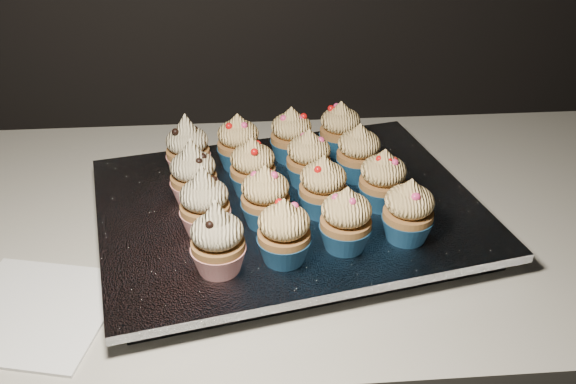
# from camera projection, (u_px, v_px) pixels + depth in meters

# --- Properties ---
(worktop) EXTENTS (2.44, 0.64, 0.04)m
(worktop) POSITION_uv_depth(u_px,v_px,m) (307.00, 222.00, 0.92)
(worktop) COLOR silver
(worktop) RESTS_ON cabinet
(napkin) EXTENTS (0.20, 0.20, 0.00)m
(napkin) POSITION_uv_depth(u_px,v_px,m) (34.00, 312.00, 0.73)
(napkin) COLOR white
(napkin) RESTS_ON worktop
(baking_tray) EXTENTS (0.52, 0.44, 0.02)m
(baking_tray) POSITION_uv_depth(u_px,v_px,m) (288.00, 216.00, 0.88)
(baking_tray) COLOR black
(baking_tray) RESTS_ON worktop
(foil_lining) EXTENTS (0.57, 0.48, 0.01)m
(foil_lining) POSITION_uv_depth(u_px,v_px,m) (288.00, 206.00, 0.87)
(foil_lining) COLOR silver
(foil_lining) RESTS_ON baking_tray
(cupcake_0) EXTENTS (0.06, 0.06, 0.10)m
(cupcake_0) POSITION_uv_depth(u_px,v_px,m) (218.00, 241.00, 0.72)
(cupcake_0) COLOR #B21A18
(cupcake_0) RESTS_ON foil_lining
(cupcake_1) EXTENTS (0.06, 0.06, 0.08)m
(cupcake_1) POSITION_uv_depth(u_px,v_px,m) (284.00, 233.00, 0.74)
(cupcake_1) COLOR navy
(cupcake_1) RESTS_ON foil_lining
(cupcake_2) EXTENTS (0.06, 0.06, 0.08)m
(cupcake_2) POSITION_uv_depth(u_px,v_px,m) (346.00, 221.00, 0.76)
(cupcake_2) COLOR navy
(cupcake_2) RESTS_ON foil_lining
(cupcake_3) EXTENTS (0.06, 0.06, 0.08)m
(cupcake_3) POSITION_uv_depth(u_px,v_px,m) (408.00, 212.00, 0.77)
(cupcake_3) COLOR navy
(cupcake_3) RESTS_ON foil_lining
(cupcake_4) EXTENTS (0.06, 0.06, 0.10)m
(cupcake_4) POSITION_uv_depth(u_px,v_px,m) (205.00, 204.00, 0.79)
(cupcake_4) COLOR #B21A18
(cupcake_4) RESTS_ON foil_lining
(cupcake_5) EXTENTS (0.06, 0.06, 0.08)m
(cupcake_5) POSITION_uv_depth(u_px,v_px,m) (265.00, 198.00, 0.80)
(cupcake_5) COLOR navy
(cupcake_5) RESTS_ON foil_lining
(cupcake_6) EXTENTS (0.06, 0.06, 0.08)m
(cupcake_6) POSITION_uv_depth(u_px,v_px,m) (323.00, 187.00, 0.82)
(cupcake_6) COLOR navy
(cupcake_6) RESTS_ON foil_lining
(cupcake_7) EXTENTS (0.06, 0.06, 0.08)m
(cupcake_7) POSITION_uv_depth(u_px,v_px,m) (383.00, 181.00, 0.84)
(cupcake_7) COLOR navy
(cupcake_7) RESTS_ON foil_lining
(cupcake_8) EXTENTS (0.06, 0.06, 0.10)m
(cupcake_8) POSITION_uv_depth(u_px,v_px,m) (193.00, 175.00, 0.85)
(cupcake_8) COLOR #B21A18
(cupcake_8) RESTS_ON foil_lining
(cupcake_9) EXTENTS (0.06, 0.06, 0.08)m
(cupcake_9) POSITION_uv_depth(u_px,v_px,m) (253.00, 168.00, 0.87)
(cupcake_9) COLOR navy
(cupcake_9) RESTS_ON foil_lining
(cupcake_10) EXTENTS (0.06, 0.06, 0.08)m
(cupcake_10) POSITION_uv_depth(u_px,v_px,m) (309.00, 159.00, 0.89)
(cupcake_10) COLOR navy
(cupcake_10) RESTS_ON foil_lining
(cupcake_11) EXTENTS (0.06, 0.06, 0.08)m
(cupcake_11) POSITION_uv_depth(u_px,v_px,m) (359.00, 153.00, 0.90)
(cupcake_11) COLOR navy
(cupcake_11) RESTS_ON foil_lining
(cupcake_12) EXTENTS (0.06, 0.06, 0.10)m
(cupcake_12) POSITION_uv_depth(u_px,v_px,m) (188.00, 149.00, 0.91)
(cupcake_12) COLOR #B21A18
(cupcake_12) RESTS_ON foil_lining
(cupcake_13) EXTENTS (0.06, 0.06, 0.08)m
(cupcake_13) POSITION_uv_depth(u_px,v_px,m) (238.00, 143.00, 0.93)
(cupcake_13) COLOR navy
(cupcake_13) RESTS_ON foil_lining
(cupcake_14) EXTENTS (0.06, 0.06, 0.08)m
(cupcake_14) POSITION_uv_depth(u_px,v_px,m) (291.00, 136.00, 0.95)
(cupcake_14) COLOR navy
(cupcake_14) RESTS_ON foil_lining
(cupcake_15) EXTENTS (0.06, 0.06, 0.08)m
(cupcake_15) POSITION_uv_depth(u_px,v_px,m) (340.00, 130.00, 0.97)
(cupcake_15) COLOR navy
(cupcake_15) RESTS_ON foil_lining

